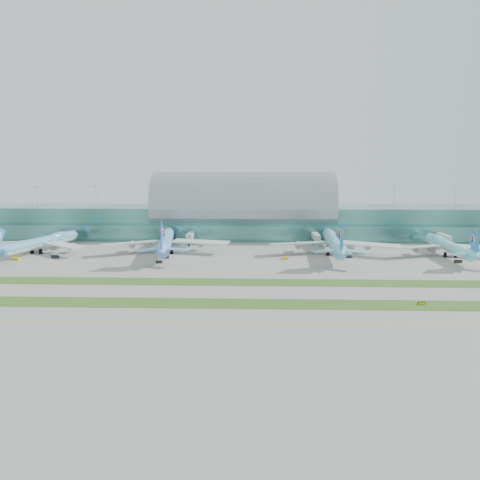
{
  "coord_description": "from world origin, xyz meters",
  "views": [
    {
      "loc": [
        7.92,
        -183.75,
        47.29
      ],
      "look_at": [
        0.0,
        55.0,
        9.0
      ],
      "focal_mm": 35.0,
      "sensor_mm": 36.0,
      "label": 1
    }
  ],
  "objects_px": {
    "airliner_c": "(333,242)",
    "taxiway_sign_east": "(421,303)",
    "airliner_b": "(166,240)",
    "terminal": "(244,215)",
    "airliner_a": "(41,242)",
    "airliner_d": "(448,245)"
  },
  "relations": [
    {
      "from": "airliner_c",
      "to": "airliner_d",
      "type": "distance_m",
      "value": 59.51
    },
    {
      "from": "airliner_a",
      "to": "airliner_d",
      "type": "relative_size",
      "value": 1.02
    },
    {
      "from": "airliner_a",
      "to": "airliner_b",
      "type": "bearing_deg",
      "value": 16.67
    },
    {
      "from": "terminal",
      "to": "airliner_c",
      "type": "xyz_separation_m",
      "value": [
        49.84,
        -63.29,
        -7.58
      ]
    },
    {
      "from": "airliner_a",
      "to": "taxiway_sign_east",
      "type": "distance_m",
      "value": 197.03
    },
    {
      "from": "airliner_a",
      "to": "airliner_c",
      "type": "xyz_separation_m",
      "value": [
        159.16,
        1.02,
        0.72
      ]
    },
    {
      "from": "terminal",
      "to": "airliner_b",
      "type": "distance_m",
      "value": 74.5
    },
    {
      "from": "terminal",
      "to": "airliner_c",
      "type": "bearing_deg",
      "value": -51.78
    },
    {
      "from": "airliner_c",
      "to": "airliner_b",
      "type": "bearing_deg",
      "value": -177.29
    },
    {
      "from": "terminal",
      "to": "airliner_a",
      "type": "height_order",
      "value": "terminal"
    },
    {
      "from": "airliner_b",
      "to": "airliner_c",
      "type": "xyz_separation_m",
      "value": [
        90.74,
        -1.48,
        -0.06
      ]
    },
    {
      "from": "airliner_c",
      "to": "taxiway_sign_east",
      "type": "bearing_deg",
      "value": -77.13
    },
    {
      "from": "airliner_a",
      "to": "terminal",
      "type": "bearing_deg",
      "value": 45.05
    },
    {
      "from": "terminal",
      "to": "taxiway_sign_east",
      "type": "height_order",
      "value": "terminal"
    },
    {
      "from": "terminal",
      "to": "airliner_d",
      "type": "xyz_separation_m",
      "value": [
        109.21,
        -67.37,
        -8.47
      ]
    },
    {
      "from": "airliner_b",
      "to": "taxiway_sign_east",
      "type": "height_order",
      "value": "airliner_b"
    },
    {
      "from": "terminal",
      "to": "airliner_a",
      "type": "bearing_deg",
      "value": -149.53
    },
    {
      "from": "airliner_c",
      "to": "airliner_d",
      "type": "bearing_deg",
      "value": -0.29
    },
    {
      "from": "airliner_b",
      "to": "taxiway_sign_east",
      "type": "xyz_separation_m",
      "value": [
        105.82,
        -94.32,
        -6.16
      ]
    },
    {
      "from": "airliner_c",
      "to": "taxiway_sign_east",
      "type": "relative_size",
      "value": 30.36
    },
    {
      "from": "terminal",
      "to": "airliner_b",
      "type": "height_order",
      "value": "terminal"
    },
    {
      "from": "terminal",
      "to": "airliner_d",
      "type": "bearing_deg",
      "value": -31.67
    }
  ]
}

